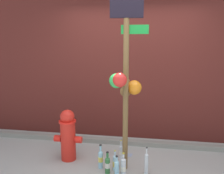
{
  "coord_description": "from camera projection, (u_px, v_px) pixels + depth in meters",
  "views": [
    {
      "loc": [
        0.37,
        -2.98,
        1.89
      ],
      "look_at": [
        -0.16,
        0.31,
        1.23
      ],
      "focal_mm": 38.9,
      "sensor_mm": 36.0,
      "label": 1
    }
  ],
  "objects": [
    {
      "name": "bottle_4",
      "position": [
        121.0,
        152.0,
        3.89
      ],
      "size": [
        0.06,
        0.06,
        0.31
      ],
      "color": "silver",
      "rests_on": "ground_plane"
    },
    {
      "name": "bottle_3",
      "position": [
        146.0,
        163.0,
        3.42
      ],
      "size": [
        0.06,
        0.06,
        0.41
      ],
      "color": "silver",
      "rests_on": "ground_plane"
    },
    {
      "name": "memorial_post",
      "position": [
        125.0,
        68.0,
        3.31
      ],
      "size": [
        0.52,
        0.48,
        2.52
      ],
      "color": "brown",
      "rests_on": "ground_plane"
    },
    {
      "name": "bottle_6",
      "position": [
        115.0,
        162.0,
        3.54
      ],
      "size": [
        0.06,
        0.06,
        0.31
      ],
      "color": "#B2DBEA",
      "rests_on": "ground_plane"
    },
    {
      "name": "building_wall",
      "position": [
        131.0,
        55.0,
        4.53
      ],
      "size": [
        10.0,
        0.2,
        3.19
      ],
      "color": "#561E19",
      "rests_on": "ground_plane"
    },
    {
      "name": "litter_0",
      "position": [
        135.0,
        143.0,
        4.46
      ],
      "size": [
        0.05,
        0.1,
        0.01
      ],
      "primitive_type": "cube",
      "rotation": [
        0.0,
        0.0,
        1.42
      ],
      "color": "tan",
      "rests_on": "ground_plane"
    },
    {
      "name": "fire_hydrant",
      "position": [
        68.0,
        135.0,
        3.81
      ],
      "size": [
        0.44,
        0.27,
        0.82
      ],
      "color": "red",
      "rests_on": "ground_plane"
    },
    {
      "name": "bottle_0",
      "position": [
        101.0,
        159.0,
        3.59
      ],
      "size": [
        0.07,
        0.07,
        0.37
      ],
      "color": "#93CCE0",
      "rests_on": "ground_plane"
    },
    {
      "name": "litter_1",
      "position": [
        127.0,
        155.0,
        4.02
      ],
      "size": [
        0.17,
        0.14,
        0.01
      ],
      "primitive_type": "cube",
      "rotation": [
        0.0,
        0.0,
        3.0
      ],
      "color": "#8C99B2",
      "rests_on": "ground_plane"
    },
    {
      "name": "bottle_2",
      "position": [
        123.0,
        167.0,
        3.4
      ],
      "size": [
        0.08,
        0.08,
        0.34
      ],
      "color": "silver",
      "rests_on": "ground_plane"
    },
    {
      "name": "curb_strip",
      "position": [
        128.0,
        142.0,
        4.41
      ],
      "size": [
        8.0,
        0.12,
        0.08
      ],
      "primitive_type": "cube",
      "color": "gray",
      "rests_on": "ground_plane"
    },
    {
      "name": "bottle_1",
      "position": [
        117.0,
        168.0,
        3.35
      ],
      "size": [
        0.07,
        0.07,
        0.32
      ],
      "color": "#93CCE0",
      "rests_on": "ground_plane"
    },
    {
      "name": "bottle_5",
      "position": [
        107.0,
        165.0,
        3.45
      ],
      "size": [
        0.07,
        0.07,
        0.33
      ],
      "color": "#337038",
      "rests_on": "ground_plane"
    }
  ]
}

